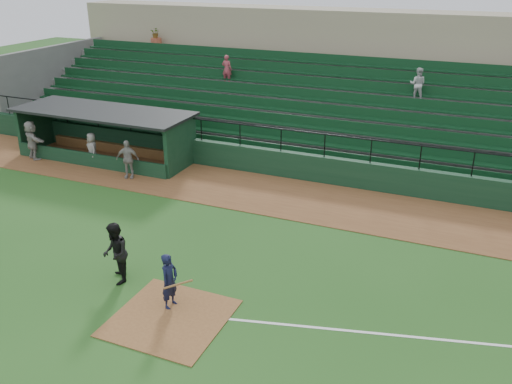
% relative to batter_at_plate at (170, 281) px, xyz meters
% --- Properties ---
extents(ground, '(90.00, 90.00, 0.00)m').
position_rel_batter_at_plate_xyz_m(ground, '(0.26, 0.51, -0.83)').
color(ground, '#204E19').
rests_on(ground, ground).
extents(warning_track, '(40.00, 4.00, 0.03)m').
position_rel_batter_at_plate_xyz_m(warning_track, '(0.26, 8.51, -0.82)').
color(warning_track, brown).
rests_on(warning_track, ground).
extents(home_plate_dirt, '(3.00, 3.00, 0.03)m').
position_rel_batter_at_plate_xyz_m(home_plate_dirt, '(0.26, -0.49, -0.82)').
color(home_plate_dirt, brown).
rests_on(home_plate_dirt, ground).
extents(foul_line, '(17.49, 4.44, 0.01)m').
position_rel_batter_at_plate_xyz_m(foul_line, '(8.26, 1.71, -0.83)').
color(foul_line, white).
rests_on(foul_line, ground).
extents(stadium_structure, '(38.00, 13.08, 6.40)m').
position_rel_batter_at_plate_xyz_m(stadium_structure, '(0.26, 16.97, 1.47)').
color(stadium_structure, '#10311C').
rests_on(stadium_structure, ground).
extents(dugout, '(8.90, 3.20, 2.42)m').
position_rel_batter_at_plate_xyz_m(dugout, '(-9.49, 10.07, 0.50)').
color(dugout, '#10311C').
rests_on(dugout, ground).
extents(batter_at_plate, '(1.02, 0.69, 1.66)m').
position_rel_batter_at_plate_xyz_m(batter_at_plate, '(0.00, 0.00, 0.00)').
color(batter_at_plate, black).
rests_on(batter_at_plate, ground).
extents(umpire, '(1.15, 1.19, 1.93)m').
position_rel_batter_at_plate_xyz_m(umpire, '(-2.17, 0.51, 0.13)').
color(umpire, black).
rests_on(umpire, ground).
extents(dugout_player_a, '(1.10, 0.74, 1.74)m').
position_rel_batter_at_plate_xyz_m(dugout_player_a, '(-6.90, 7.78, 0.07)').
color(dugout_player_a, gray).
rests_on(dugout_player_a, warning_track).
extents(dugout_player_b, '(0.92, 0.86, 1.58)m').
position_rel_batter_at_plate_xyz_m(dugout_player_b, '(-9.41, 8.51, -0.01)').
color(dugout_player_b, gray).
rests_on(dugout_player_b, warning_track).
extents(dugout_player_c, '(1.84, 1.25, 1.91)m').
position_rel_batter_at_plate_xyz_m(dugout_player_c, '(-12.68, 8.09, 0.15)').
color(dugout_player_c, '#A19C96').
rests_on(dugout_player_c, warning_track).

